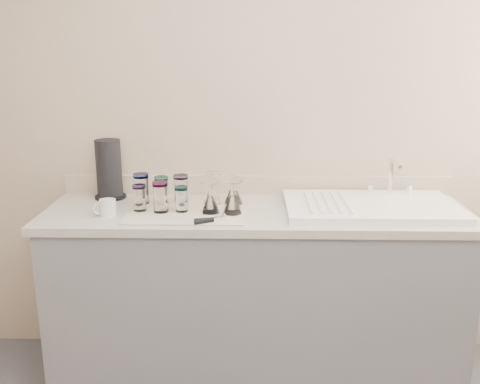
{
  "coord_description": "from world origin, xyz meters",
  "views": [
    {
      "loc": [
        -0.03,
        -1.29,
        1.66
      ],
      "look_at": [
        -0.08,
        1.15,
        1.0
      ],
      "focal_mm": 40.0,
      "sensor_mm": 36.0,
      "label": 1
    }
  ],
  "objects_px": {
    "goblet_front_left": "(210,202)",
    "goblet_front_right": "(232,202)",
    "sink_unit": "(371,206)",
    "tumbler_teal": "(141,188)",
    "tumbler_magenta": "(139,198)",
    "goblet_back_right": "(232,195)",
    "goblet_back_left": "(212,193)",
    "goblet_extra": "(236,196)",
    "paper_towel_roll": "(109,170)",
    "tumbler_cyan": "(162,190)",
    "tumbler_blue": "(161,197)",
    "can_opener": "(210,220)",
    "tumbler_lavender": "(181,199)",
    "white_mug": "(107,208)",
    "tumbler_purple": "(181,189)"
  },
  "relations": [
    {
      "from": "goblet_back_right",
      "to": "tumbler_magenta",
      "type": "bearing_deg",
      "value": -163.47
    },
    {
      "from": "white_mug",
      "to": "sink_unit",
      "type": "bearing_deg",
      "value": 5.6
    },
    {
      "from": "white_mug",
      "to": "goblet_extra",
      "type": "bearing_deg",
      "value": 16.9
    },
    {
      "from": "tumbler_purple",
      "to": "tumbler_blue",
      "type": "bearing_deg",
      "value": -118.2
    },
    {
      "from": "goblet_front_left",
      "to": "tumbler_cyan",
      "type": "bearing_deg",
      "value": 149.53
    },
    {
      "from": "tumbler_lavender",
      "to": "goblet_back_left",
      "type": "bearing_deg",
      "value": 46.62
    },
    {
      "from": "tumbler_blue",
      "to": "goblet_front_right",
      "type": "height_order",
      "value": "goblet_front_right"
    },
    {
      "from": "goblet_front_left",
      "to": "goblet_front_right",
      "type": "bearing_deg",
      "value": -5.31
    },
    {
      "from": "tumbler_magenta",
      "to": "sink_unit",
      "type": "bearing_deg",
      "value": 3.09
    },
    {
      "from": "goblet_back_left",
      "to": "goblet_extra",
      "type": "xyz_separation_m",
      "value": [
        0.12,
        -0.01,
        -0.01
      ]
    },
    {
      "from": "goblet_back_left",
      "to": "goblet_back_right",
      "type": "xyz_separation_m",
      "value": [
        0.1,
        -0.0,
        -0.01
      ]
    },
    {
      "from": "goblet_front_left",
      "to": "can_opener",
      "type": "xyz_separation_m",
      "value": [
        0.01,
        -0.14,
        -0.04
      ]
    },
    {
      "from": "goblet_back_right",
      "to": "goblet_front_right",
      "type": "relative_size",
      "value": 0.84
    },
    {
      "from": "sink_unit",
      "to": "tumbler_blue",
      "type": "xyz_separation_m",
      "value": [
        -1.01,
        -0.08,
        0.06
      ]
    },
    {
      "from": "paper_towel_roll",
      "to": "tumbler_cyan",
      "type": "bearing_deg",
      "value": -23.13
    },
    {
      "from": "goblet_front_right",
      "to": "paper_towel_roll",
      "type": "relative_size",
      "value": 0.52
    },
    {
      "from": "tumbler_teal",
      "to": "goblet_front_left",
      "type": "distance_m",
      "value": 0.39
    },
    {
      "from": "tumbler_cyan",
      "to": "goblet_front_left",
      "type": "bearing_deg",
      "value": -30.47
    },
    {
      "from": "sink_unit",
      "to": "goblet_front_right",
      "type": "bearing_deg",
      "value": -171.84
    },
    {
      "from": "tumbler_teal",
      "to": "can_opener",
      "type": "xyz_separation_m",
      "value": [
        0.36,
        -0.29,
        -0.07
      ]
    },
    {
      "from": "sink_unit",
      "to": "goblet_back_right",
      "type": "relative_size",
      "value": 6.1
    },
    {
      "from": "tumbler_cyan",
      "to": "tumbler_teal",
      "type": "bearing_deg",
      "value": 179.67
    },
    {
      "from": "sink_unit",
      "to": "goblet_front_right",
      "type": "height_order",
      "value": "sink_unit"
    },
    {
      "from": "can_opener",
      "to": "goblet_front_left",
      "type": "bearing_deg",
      "value": 92.85
    },
    {
      "from": "tumbler_magenta",
      "to": "goblet_back_right",
      "type": "distance_m",
      "value": 0.45
    },
    {
      "from": "tumbler_purple",
      "to": "goblet_front_left",
      "type": "height_order",
      "value": "goblet_front_left"
    },
    {
      "from": "tumbler_teal",
      "to": "sink_unit",
      "type": "bearing_deg",
      "value": -3.24
    },
    {
      "from": "tumbler_magenta",
      "to": "can_opener",
      "type": "height_order",
      "value": "tumbler_magenta"
    },
    {
      "from": "tumbler_lavender",
      "to": "can_opener",
      "type": "distance_m",
      "value": 0.22
    },
    {
      "from": "tumbler_blue",
      "to": "white_mug",
      "type": "bearing_deg",
      "value": -170.26
    },
    {
      "from": "goblet_back_right",
      "to": "paper_towel_roll",
      "type": "xyz_separation_m",
      "value": [
        -0.64,
        0.12,
        0.1
      ]
    },
    {
      "from": "goblet_back_left",
      "to": "tumbler_lavender",
      "type": "bearing_deg",
      "value": -133.38
    },
    {
      "from": "tumbler_blue",
      "to": "goblet_front_right",
      "type": "relative_size",
      "value": 0.91
    },
    {
      "from": "tumbler_lavender",
      "to": "goblet_front_right",
      "type": "xyz_separation_m",
      "value": [
        0.24,
        -0.02,
        -0.01
      ]
    },
    {
      "from": "can_opener",
      "to": "tumbler_teal",
      "type": "bearing_deg",
      "value": 141.26
    },
    {
      "from": "tumbler_magenta",
      "to": "tumbler_blue",
      "type": "distance_m",
      "value": 0.11
    },
    {
      "from": "tumbler_magenta",
      "to": "tumbler_blue",
      "type": "xyz_separation_m",
      "value": [
        0.11,
        -0.02,
        0.01
      ]
    },
    {
      "from": "goblet_extra",
      "to": "paper_towel_roll",
      "type": "bearing_deg",
      "value": 168.91
    },
    {
      "from": "tumbler_magenta",
      "to": "tumbler_blue",
      "type": "bearing_deg",
      "value": -11.18
    },
    {
      "from": "tumbler_blue",
      "to": "goblet_back_left",
      "type": "distance_m",
      "value": 0.28
    },
    {
      "from": "goblet_back_right",
      "to": "goblet_front_left",
      "type": "xyz_separation_m",
      "value": [
        -0.1,
        -0.16,
        0.01
      ]
    },
    {
      "from": "sink_unit",
      "to": "tumbler_teal",
      "type": "xyz_separation_m",
      "value": [
        -1.13,
        0.06,
        0.07
      ]
    },
    {
      "from": "sink_unit",
      "to": "tumbler_teal",
      "type": "distance_m",
      "value": 1.13
    },
    {
      "from": "tumbler_cyan",
      "to": "tumbler_lavender",
      "type": "distance_m",
      "value": 0.18
    },
    {
      "from": "tumbler_teal",
      "to": "goblet_front_right",
      "type": "distance_m",
      "value": 0.49
    },
    {
      "from": "tumbler_magenta",
      "to": "goblet_back_right",
      "type": "relative_size",
      "value": 0.94
    },
    {
      "from": "tumbler_purple",
      "to": "tumbler_teal",
      "type": "bearing_deg",
      "value": -179.91
    },
    {
      "from": "goblet_front_right",
      "to": "paper_towel_roll",
      "type": "distance_m",
      "value": 0.71
    },
    {
      "from": "goblet_back_left",
      "to": "goblet_front_right",
      "type": "bearing_deg",
      "value": -57.86
    },
    {
      "from": "tumbler_teal",
      "to": "goblet_front_right",
      "type": "xyz_separation_m",
      "value": [
        0.46,
        -0.16,
        -0.02
      ]
    }
  ]
}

